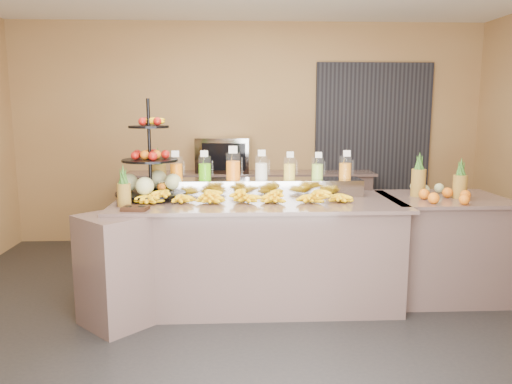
{
  "coord_description": "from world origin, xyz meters",
  "views": [
    {
      "loc": [
        -0.21,
        -3.98,
        1.73
      ],
      "look_at": [
        -0.02,
        0.3,
        1.01
      ],
      "focal_mm": 35.0,
      "sensor_mm": 36.0,
      "label": 1
    }
  ],
  "objects": [
    {
      "name": "juice_pitcher_lime",
      "position": [
        0.56,
        0.58,
        1.17
      ],
      "size": [
        0.11,
        0.11,
        0.26
      ],
      "color": "silver",
      "rests_on": "pitcher_tray"
    },
    {
      "name": "juice_pitcher_orange_a",
      "position": [
        -0.74,
        0.58,
        1.17
      ],
      "size": [
        0.12,
        0.12,
        0.28
      ],
      "color": "silver",
      "rests_on": "pitcher_tray"
    },
    {
      "name": "right_fruit_pile",
      "position": [
        1.62,
        0.3,
        1.01
      ],
      "size": [
        0.47,
        0.45,
        0.25
      ],
      "color": "brown",
      "rests_on": "right_counter"
    },
    {
      "name": "juice_pitcher_lemon",
      "position": [
        0.3,
        0.58,
        1.17
      ],
      "size": [
        0.11,
        0.12,
        0.27
      ],
      "color": "silver",
      "rests_on": "pitcher_tray"
    },
    {
      "name": "banana_heap",
      "position": [
        -0.12,
        0.25,
        1.0
      ],
      "size": [
        1.85,
        0.17,
        0.15
      ],
      "color": "yellow",
      "rests_on": "buffet_counter"
    },
    {
      "name": "room_envelope",
      "position": [
        0.19,
        0.79,
        1.88
      ],
      "size": [
        6.04,
        5.02,
        2.82
      ],
      "color": "olive",
      "rests_on": "ground"
    },
    {
      "name": "oven_warmer",
      "position": [
        -0.33,
        2.25,
        1.15
      ],
      "size": [
        0.7,
        0.53,
        0.44
      ],
      "primitive_type": "cube",
      "rotation": [
        0.0,
        0.0,
        -0.11
      ],
      "color": "gray",
      "rests_on": "back_ledge"
    },
    {
      "name": "juice_pitcher_orange_c",
      "position": [
        0.82,
        0.58,
        1.17
      ],
      "size": [
        0.12,
        0.12,
        0.28
      ],
      "color": "silver",
      "rests_on": "pitcher_tray"
    },
    {
      "name": "pitcher_tray",
      "position": [
        0.04,
        0.58,
        1.01
      ],
      "size": [
        1.85,
        0.3,
        0.15
      ],
      "primitive_type": "cube",
      "color": "gray",
      "rests_on": "buffet_counter"
    },
    {
      "name": "juice_pitcher_green",
      "position": [
        -0.48,
        0.58,
        1.18
      ],
      "size": [
        0.12,
        0.12,
        0.28
      ],
      "color": "silver",
      "rests_on": "pitcher_tray"
    },
    {
      "name": "ground",
      "position": [
        0.0,
        0.0,
        0.0
      ],
      "size": [
        6.0,
        6.0,
        0.0
      ],
      "primitive_type": "plane",
      "color": "black",
      "rests_on": "ground"
    },
    {
      "name": "buffet_counter",
      "position": [
        -0.12,
        0.26,
        0.47
      ],
      "size": [
        2.75,
        1.25,
        0.93
      ],
      "color": "gray",
      "rests_on": "ground"
    },
    {
      "name": "juice_pitcher_orange_b",
      "position": [
        -0.22,
        0.58,
        1.19
      ],
      "size": [
        0.13,
        0.14,
        0.32
      ],
      "color": "silver",
      "rests_on": "pitcher_tray"
    },
    {
      "name": "fruit_stand",
      "position": [
        -0.91,
        0.46,
        1.15
      ],
      "size": [
        0.74,
        0.74,
        0.88
      ],
      "rotation": [
        0.0,
        0.0,
        -0.21
      ],
      "color": "black",
      "rests_on": "buffet_counter"
    },
    {
      "name": "pineapple_left_a",
      "position": [
        -1.12,
        0.11,
        1.05
      ],
      "size": [
        0.11,
        0.11,
        0.35
      ],
      "rotation": [
        0.0,
        0.0,
        0.24
      ],
      "color": "brown",
      "rests_on": "buffet_counter"
    },
    {
      "name": "juice_pitcher_milk",
      "position": [
        0.04,
        0.58,
        1.18
      ],
      "size": [
        0.12,
        0.12,
        0.29
      ],
      "color": "silver",
      "rests_on": "pitcher_tray"
    },
    {
      "name": "right_counter",
      "position": [
        1.7,
        0.4,
        0.47
      ],
      "size": [
        1.08,
        0.88,
        0.93
      ],
      "color": "gray",
      "rests_on": "ground"
    },
    {
      "name": "pineapple_left_b",
      "position": [
        -0.93,
        0.75,
        1.1
      ],
      "size": [
        0.15,
        0.15,
        0.44
      ],
      "rotation": [
        0.0,
        0.0,
        0.03
      ],
      "color": "brown",
      "rests_on": "buffet_counter"
    },
    {
      "name": "condiment_caddy",
      "position": [
        -0.99,
        -0.07,
        0.94
      ],
      "size": [
        0.22,
        0.17,
        0.03
      ],
      "primitive_type": "cube",
      "rotation": [
        0.0,
        0.0,
        -0.13
      ],
      "color": "black",
      "rests_on": "buffet_counter"
    },
    {
      "name": "back_ledge",
      "position": [
        0.0,
        2.25,
        0.47
      ],
      "size": [
        3.1,
        0.55,
        0.93
      ],
      "color": "gray",
      "rests_on": "ground"
    }
  ]
}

